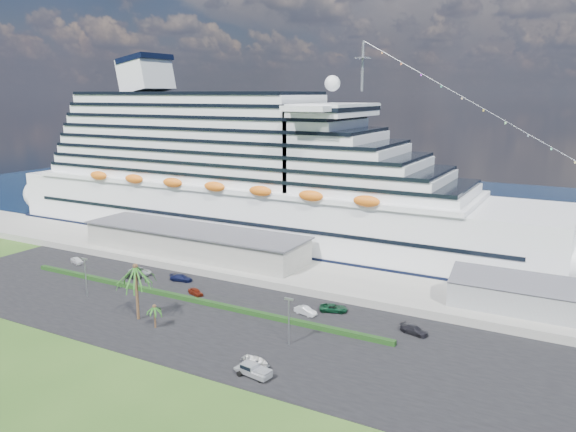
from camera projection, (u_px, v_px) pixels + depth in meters
The scene contains 22 objects.
ground at pixel (166, 338), 97.13m from camera, with size 420.00×420.00×0.00m, color #2B4E1A.
asphalt_lot at pixel (204, 316), 106.54m from camera, with size 140.00×38.00×0.12m, color black.
wharf at pixel (279, 271), 131.21m from camera, with size 240.00×20.00×1.80m, color gray.
water at pixel (399, 207), 208.52m from camera, with size 420.00×160.00×0.02m, color black.
cruise_ship at pixel (255, 183), 158.49m from camera, with size 191.00×38.00×54.00m.
terminal_building at pixel (193, 241), 142.05m from camera, with size 61.00×15.00×6.30m.
port_shed at pixel (518, 294), 106.08m from camera, with size 24.00×12.31×7.37m.
hedge at pixel (187, 298), 114.47m from camera, with size 88.00×1.10×0.90m, color black.
lamp_post_left at pixel (85, 272), 115.97m from camera, with size 1.60×0.35×8.27m.
lamp_post_right at pixel (289, 315), 93.46m from camera, with size 1.60×0.35×8.27m.
palm_tall at pixel (136, 273), 103.27m from camera, with size 8.82×8.82×11.13m.
palm_short at pixel (154, 309), 100.59m from camera, with size 3.53×3.53×4.56m.
parked_car_0 at pixel (77, 261), 139.36m from camera, with size 1.79×4.46×1.52m, color white.
parked_car_1 at pixel (133, 276), 127.76m from camera, with size 1.35×3.87×1.27m, color black.
parked_car_2 at pixel (141, 271), 130.85m from camera, with size 2.62×5.68×1.58m, color #999BA1.
parked_car_3 at pixel (181, 278), 126.28m from camera, with size 2.10×5.18×1.50m, color #10163B.
parked_car_4 at pixel (196, 292), 117.58m from camera, with size 1.67×4.16×1.42m, color maroon.
parked_car_5 at pixel (305, 311), 107.15m from camera, with size 1.61×4.63×1.52m, color silver.
parked_car_6 at pixel (334, 308), 108.56m from camera, with size 2.50×5.43×1.51m, color #0E3A22.
parked_car_7 at pixel (414, 330), 98.52m from camera, with size 2.10×5.17×1.50m, color #232328.
pickup_truck at pixel (253, 370), 83.59m from camera, with size 5.91×2.90×1.99m.
boat_trailer at pixel (256, 361), 86.54m from camera, with size 5.51×3.90×1.54m.
Camera 1 is at (61.99, -69.04, 41.55)m, focal length 35.00 mm.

